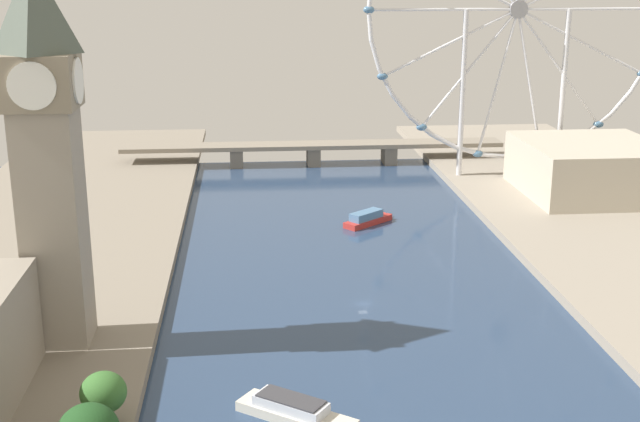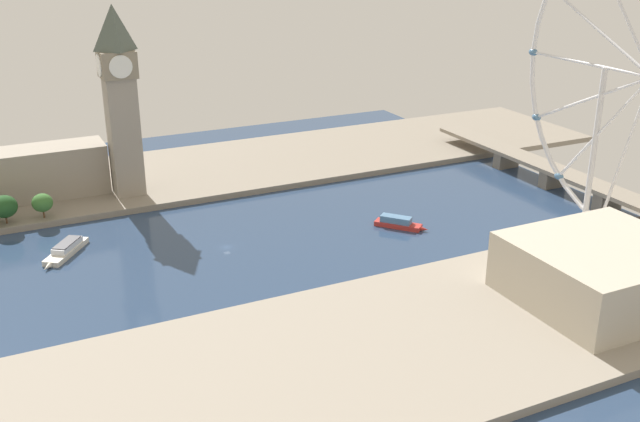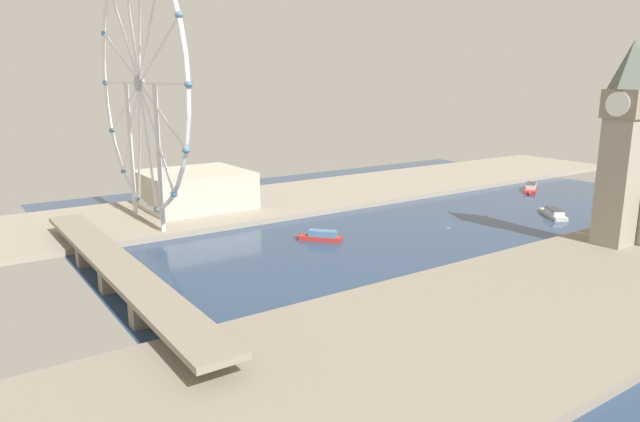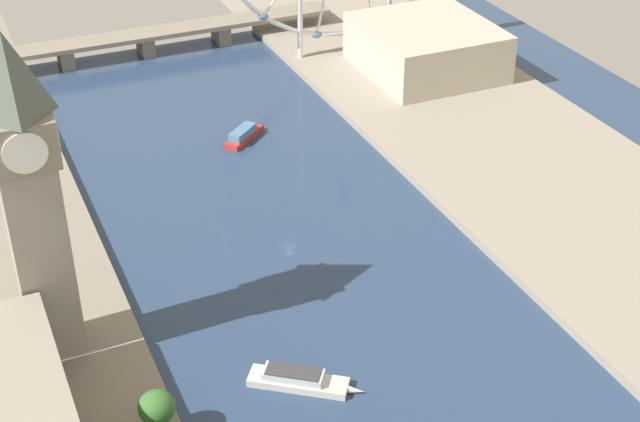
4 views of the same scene
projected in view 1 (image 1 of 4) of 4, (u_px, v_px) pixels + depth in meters
The scene contains 7 objects.
ground_plane at pixel (363, 304), 235.67m from camera, with size 370.96×370.96×0.00m, color navy.
clock_tower at pixel (47, 152), 193.05m from camera, with size 17.12×17.12×90.54m.
ferris_wheel at pixel (518, 11), 353.79m from camera, with size 132.43×3.20×136.58m.
riverside_hall at pixel (590, 168), 338.15m from camera, with size 53.63×58.02×20.98m, color #BCB29E.
river_bridge at pixel (313, 148), 402.87m from camera, with size 182.96×14.75×10.47m.
tour_boat_1 at pixel (296, 412), 174.25m from camera, with size 27.73×21.86×4.79m.
tour_boat_2 at pixel (368, 219), 309.43m from camera, with size 21.26×18.90×5.04m.
Camera 1 is at (-31.20, -217.31, 90.44)m, focal length 46.94 mm.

